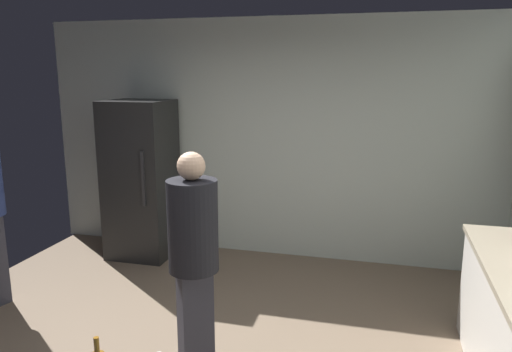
{
  "coord_description": "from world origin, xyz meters",
  "views": [
    {
      "loc": [
        1.3,
        -2.76,
        2.12
      ],
      "look_at": [
        0.36,
        0.79,
        1.33
      ],
      "focal_mm": 34.3,
      "sensor_mm": 36.0,
      "label": 1
    }
  ],
  "objects": [
    {
      "name": "wall_back",
      "position": [
        0.0,
        2.63,
        1.35
      ],
      "size": [
        5.32,
        0.06,
        2.7
      ],
      "primitive_type": "cube",
      "color": "beige",
      "rests_on": "ground_plane"
    },
    {
      "name": "refrigerator",
      "position": [
        -1.37,
        2.2,
        0.9
      ],
      "size": [
        0.7,
        0.68,
        1.8
      ],
      "color": "black",
      "rests_on": "ground_plane"
    },
    {
      "name": "person_in_black_shirt",
      "position": [
        0.1,
        0.15,
        0.94
      ],
      "size": [
        0.48,
        0.48,
        1.61
      ],
      "rotation": [
        0.0,
        0.0,
        -0.88
      ],
      "color": "#2D2D38",
      "rests_on": "ground_plane"
    }
  ]
}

